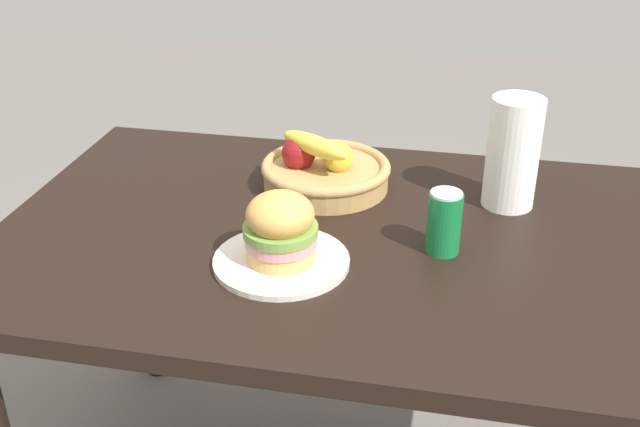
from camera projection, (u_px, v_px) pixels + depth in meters
dining_table at (341, 274)px, 1.60m from camera, size 1.40×0.90×0.75m
plate at (281, 261)px, 1.44m from camera, size 0.26×0.26×0.01m
sandwich at (280, 228)px, 1.41m from camera, size 0.14×0.14×0.13m
soda_can at (444, 222)px, 1.46m from camera, size 0.07×0.07×0.13m
fruit_basket at (324, 170)px, 1.72m from camera, size 0.29×0.29×0.14m
paper_towel_roll at (513, 153)px, 1.61m from camera, size 0.11×0.11×0.24m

